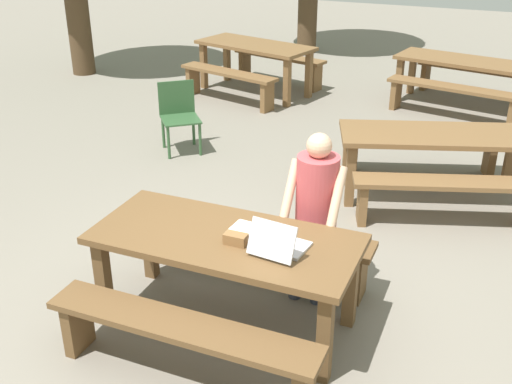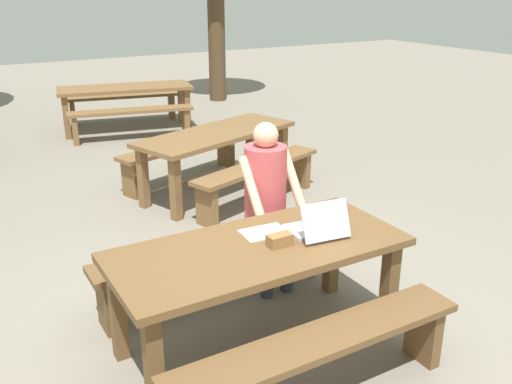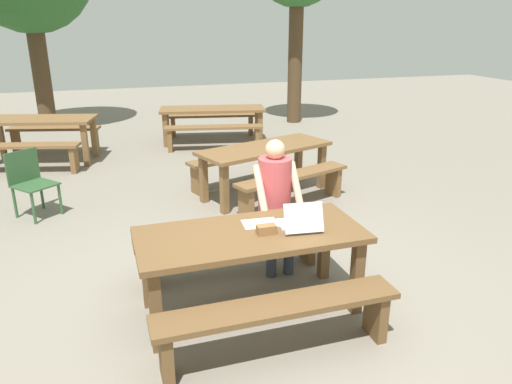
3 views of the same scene
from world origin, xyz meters
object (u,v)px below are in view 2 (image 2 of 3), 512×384
picnic_table_front (259,260)px  picnic_table_mid (126,93)px  small_pouch (280,240)px  laptop (318,226)px  picnic_table_rear (217,141)px  person_seated (268,195)px

picnic_table_front → picnic_table_mid: (1.06, 5.98, -0.02)m
picnic_table_front → small_pouch: small_pouch is taller
laptop → picnic_table_rear: size_ratio=0.19×
person_seated → picnic_table_mid: (0.61, 5.35, -0.17)m
laptop → picnic_table_rear: laptop is taller
small_pouch → laptop: bearing=3.7°
picnic_table_front → laptop: (0.41, -0.05, 0.16)m
picnic_table_rear → laptop: bearing=-121.8°
person_seated → laptop: bearing=-92.9°
person_seated → picnic_table_mid: 5.38m
picnic_table_rear → picnic_table_mid: bearing=71.2°
laptop → small_pouch: 0.30m
laptop → person_seated: size_ratio=0.29×
picnic_table_mid → person_seated: bearing=-85.0°
picnic_table_front → picnic_table_mid: size_ratio=0.86×
picnic_table_mid → picnic_table_rear: picnic_table_rear is taller
laptop → picnic_table_mid: (0.65, 6.03, -0.18)m
laptop → person_seated: bearing=-86.1°
laptop → picnic_table_mid: laptop is taller
picnic_table_front → small_pouch: 0.19m
laptop → small_pouch: (-0.30, -0.02, -0.02)m
picnic_table_front → person_seated: (0.45, 0.63, 0.15)m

